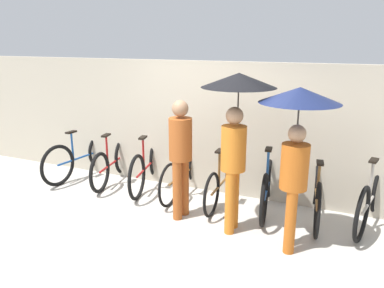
# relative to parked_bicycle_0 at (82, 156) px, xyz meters

# --- Properties ---
(ground_plane) EXTENTS (30.00, 30.00, 0.00)m
(ground_plane) POSITION_rel_parked_bicycle_0_xyz_m (2.42, -1.43, -0.38)
(ground_plane) COLOR #B7B2A8
(back_wall) EXTENTS (12.85, 0.12, 2.14)m
(back_wall) POSITION_rel_parked_bicycle_0_xyz_m (2.42, 0.34, 0.69)
(back_wall) COLOR #B2A893
(back_wall) RESTS_ON ground
(parked_bicycle_0) EXTENTS (0.44, 1.82, 1.05)m
(parked_bicycle_0) POSITION_rel_parked_bicycle_0_xyz_m (0.00, 0.00, 0.00)
(parked_bicycle_0) COLOR black
(parked_bicycle_0) RESTS_ON ground
(parked_bicycle_1) EXTENTS (0.50, 1.63, 1.06)m
(parked_bicycle_1) POSITION_rel_parked_bicycle_0_xyz_m (0.69, -0.02, -0.02)
(parked_bicycle_1) COLOR black
(parked_bicycle_1) RESTS_ON ground
(parked_bicycle_2) EXTENTS (0.55, 1.77, 1.09)m
(parked_bicycle_2) POSITION_rel_parked_bicycle_0_xyz_m (1.38, 0.03, 0.01)
(parked_bicycle_2) COLOR black
(parked_bicycle_2) RESTS_ON ground
(parked_bicycle_3) EXTENTS (0.44, 1.76, 1.09)m
(parked_bicycle_3) POSITION_rel_parked_bicycle_0_xyz_m (2.08, 0.03, -0.01)
(parked_bicycle_3) COLOR black
(parked_bicycle_3) RESTS_ON ground
(parked_bicycle_4) EXTENTS (0.44, 1.69, 1.05)m
(parked_bicycle_4) POSITION_rel_parked_bicycle_0_xyz_m (2.77, -0.05, -0.03)
(parked_bicycle_4) COLOR black
(parked_bicycle_4) RESTS_ON ground
(parked_bicycle_5) EXTENTS (0.44, 1.75, 1.01)m
(parked_bicycle_5) POSITION_rel_parked_bicycle_0_xyz_m (3.46, -0.04, 0.00)
(parked_bicycle_5) COLOR black
(parked_bicycle_5) RESTS_ON ground
(parked_bicycle_6) EXTENTS (0.44, 1.80, 1.02)m
(parked_bicycle_6) POSITION_rel_parked_bicycle_0_xyz_m (4.16, -0.05, 0.01)
(parked_bicycle_6) COLOR black
(parked_bicycle_6) RESTS_ON ground
(parked_bicycle_7) EXTENTS (0.53, 1.72, 0.99)m
(parked_bicycle_7) POSITION_rel_parked_bicycle_0_xyz_m (4.85, 0.02, 0.00)
(parked_bicycle_7) COLOR black
(parked_bicycle_7) RESTS_ON ground
(pedestrian_leading) EXTENTS (0.32, 0.32, 1.68)m
(pedestrian_leading) POSITION_rel_parked_bicycle_0_xyz_m (2.40, -0.77, 0.61)
(pedestrian_leading) COLOR #9E4C1E
(pedestrian_leading) RESTS_ON ground
(pedestrian_center) EXTENTS (0.95, 0.95, 2.06)m
(pedestrian_center) POSITION_rel_parked_bicycle_0_xyz_m (3.18, -0.78, 1.22)
(pedestrian_center) COLOR #C66B1E
(pedestrian_center) RESTS_ON ground
(pedestrian_trailing) EXTENTS (0.93, 0.93, 1.94)m
(pedestrian_trailing) POSITION_rel_parked_bicycle_0_xyz_m (3.95, -0.94, 1.12)
(pedestrian_trailing) COLOR #B25619
(pedestrian_trailing) RESTS_ON ground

